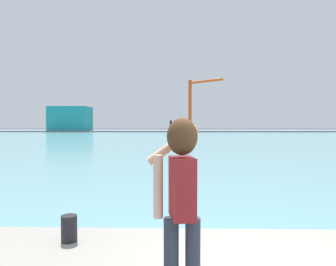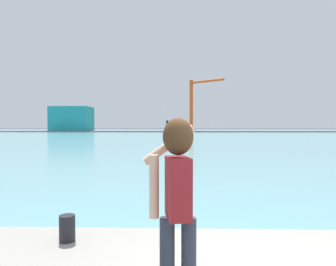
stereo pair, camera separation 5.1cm
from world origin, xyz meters
TOP-DOWN VIEW (x-y plane):
  - ground_plane at (0.00, 50.00)m, footprint 220.00×220.00m
  - harbor_water at (0.00, 52.00)m, footprint 140.00×100.00m
  - far_shore_dock at (0.00, 92.00)m, footprint 140.00×20.00m
  - person_photographer at (-1.11, -0.10)m, footprint 0.53×0.55m
  - harbor_bollard at (-2.69, 1.41)m, footprint 0.23×0.23m
  - warehouse_left at (-31.85, 86.31)m, footprint 10.97×8.49m
  - port_crane at (4.21, 84.82)m, footprint 8.96×7.84m

SIDE VIEW (x-z plane):
  - ground_plane at x=0.00m, z-range 0.00..0.00m
  - harbor_water at x=0.00m, z-range 0.00..0.02m
  - far_shore_dock at x=0.00m, z-range 0.00..0.39m
  - harbor_bollard at x=-2.69m, z-range 0.58..0.96m
  - person_photographer at x=-1.11m, z-range 0.78..2.52m
  - warehouse_left at x=-31.85m, z-range 0.39..7.32m
  - port_crane at x=4.21m, z-range 2.12..16.64m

